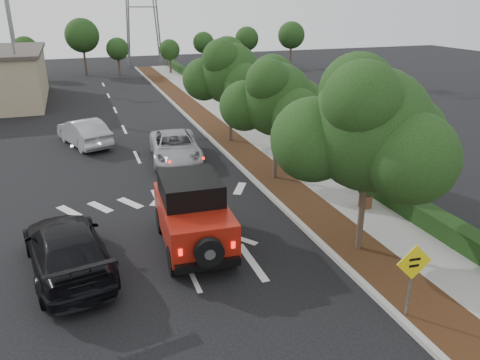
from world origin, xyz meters
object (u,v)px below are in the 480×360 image
silver_suv_ahead (175,147)px  black_suv_oncoming (67,248)px  red_jeep (192,212)px

silver_suv_ahead → black_suv_oncoming: 10.80m
red_jeep → black_suv_oncoming: (-4.02, -0.41, -0.43)m
red_jeep → silver_suv_ahead: (1.33, 8.98, -0.49)m
red_jeep → black_suv_oncoming: bearing=-171.1°
silver_suv_ahead → black_suv_oncoming: (-5.34, -9.39, 0.06)m
black_suv_oncoming → silver_suv_ahead: bearing=-128.7°
red_jeep → silver_suv_ahead: 9.09m
red_jeep → silver_suv_ahead: size_ratio=0.91×
silver_suv_ahead → red_jeep: bearing=-92.4°
red_jeep → black_suv_oncoming: red_jeep is taller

